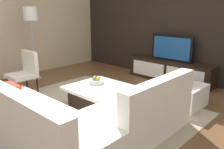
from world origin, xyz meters
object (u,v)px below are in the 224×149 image
object	(u,v)px
television	(172,48)
fruit_bowl	(96,80)
sectional_couch	(77,120)
ottoman	(182,95)
media_console	(170,71)
decorative_ball	(184,77)
floor_lamp	(31,18)
accent_chair_near	(25,70)
coffee_table	(99,96)

from	to	relation	value
television	fruit_bowl	distance (m)	2.25
sectional_couch	ottoman	distance (m)	2.11
media_console	decorative_ball	bearing A→B (deg)	-51.80
media_console	floor_lamp	world-z (taller)	floor_lamp
media_console	floor_lamp	xyz separation A→B (m)	(-2.55, -2.16, 1.24)
decorative_ball	accent_chair_near	bearing A→B (deg)	-149.43
media_console	accent_chair_near	world-z (taller)	accent_chair_near
accent_chair_near	floor_lamp	xyz separation A→B (m)	(-0.80, 0.65, 1.00)
television	fruit_bowl	size ratio (longest dim) A/B	3.76
floor_lamp	coffee_table	bearing A→B (deg)	-3.08
sectional_couch	coffee_table	bearing A→B (deg)	121.69
accent_chair_near	fruit_bowl	world-z (taller)	accent_chair_near
media_console	decorative_ball	distance (m)	1.57
sectional_couch	decorative_ball	bearing A→B (deg)	77.71
accent_chair_near	ottoman	bearing A→B (deg)	35.24
media_console	fruit_bowl	size ratio (longest dim) A/B	7.59
coffee_table	decorative_ball	bearing A→B (deg)	45.67
television	decorative_ball	xyz separation A→B (m)	(0.96, -1.22, -0.28)
television	sectional_couch	distance (m)	3.36
floor_lamp	television	bearing A→B (deg)	40.30
media_console	television	size ratio (longest dim) A/B	2.02
sectional_couch	ottoman	xyz separation A→B (m)	(0.45, 2.06, -0.09)
accent_chair_near	decorative_ball	bearing A→B (deg)	35.24
sectional_couch	floor_lamp	size ratio (longest dim) A/B	1.34
television	accent_chair_near	size ratio (longest dim) A/B	1.21
floor_lamp	decorative_ball	xyz separation A→B (m)	(3.51, 0.95, -0.96)
fruit_bowl	accent_chair_near	bearing A→B (deg)	-157.23
sectional_couch	floor_lamp	xyz separation A→B (m)	(-3.06, 1.11, 1.20)
decorative_ball	sectional_couch	bearing A→B (deg)	-102.29
sectional_couch	fruit_bowl	xyz separation A→B (m)	(-0.79, 1.08, 0.14)
sectional_couch	television	bearing A→B (deg)	98.78
sectional_couch	floor_lamp	distance (m)	3.47
accent_chair_near	coffee_table	bearing A→B (deg)	22.13
ottoman	decorative_ball	distance (m)	0.33
coffee_table	fruit_bowl	distance (m)	0.31
television	sectional_couch	bearing A→B (deg)	-81.22
fruit_bowl	sectional_couch	bearing A→B (deg)	-53.98
decorative_ball	coffee_table	bearing A→B (deg)	-134.33
television	floor_lamp	bearing A→B (deg)	-139.70
accent_chair_near	floor_lamp	size ratio (longest dim) A/B	0.49
media_console	floor_lamp	size ratio (longest dim) A/B	1.21
television	ottoman	distance (m)	1.66
media_console	sectional_couch	size ratio (longest dim) A/B	0.90
sectional_couch	coffee_table	xyz separation A→B (m)	(-0.61, 0.98, -0.09)
ottoman	accent_chair_near	bearing A→B (deg)	-149.43
fruit_bowl	ottoman	bearing A→B (deg)	38.47
media_console	decorative_ball	size ratio (longest dim) A/B	8.09
coffee_table	floor_lamp	bearing A→B (deg)	176.92
floor_lamp	fruit_bowl	bearing A→B (deg)	-0.83
floor_lamp	decorative_ball	world-z (taller)	floor_lamp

